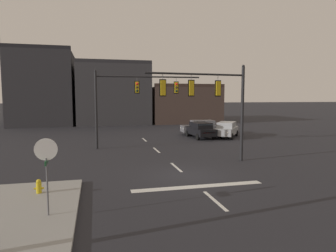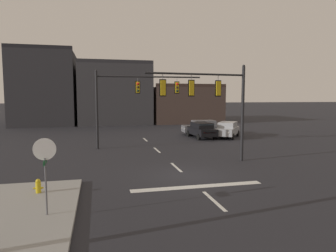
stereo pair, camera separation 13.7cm
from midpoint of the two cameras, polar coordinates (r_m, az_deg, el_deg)
ground_plane at (r=16.34m, az=3.64°, el=-9.42°), size 400.00×400.00×0.00m
sidewalk_near_corner at (r=12.30m, az=-28.86°, el=-14.85°), size 5.00×8.00×0.15m
stop_bar_paint at (r=14.52m, az=5.98°, el=-11.36°), size 6.40×0.50×0.01m
lane_centreline at (r=18.21m, az=1.80°, el=-7.84°), size 0.16×26.40×0.01m
signal_mast_near_side at (r=19.17m, az=8.68°, el=5.61°), size 6.66×0.72×6.29m
signal_mast_far_side at (r=24.83m, az=-7.14°, el=5.91°), size 8.68×0.63×6.38m
stop_sign at (r=11.06m, az=-22.04°, el=-5.67°), size 0.76×0.64×2.83m
car_lot_nearside at (r=31.04m, az=6.47°, el=-0.70°), size 2.12×4.54×1.61m
car_lot_middle at (r=31.85m, az=11.34°, el=-0.62°), size 4.04×4.62×1.61m
car_lot_farside at (r=33.72m, az=6.71°, el=-0.21°), size 4.53×2.09×1.61m
fire_hydrant at (r=14.13m, az=-23.17°, el=-10.89°), size 0.40×0.30×0.75m
building_row at (r=49.60m, az=-11.12°, el=5.69°), size 31.69×12.41×11.20m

